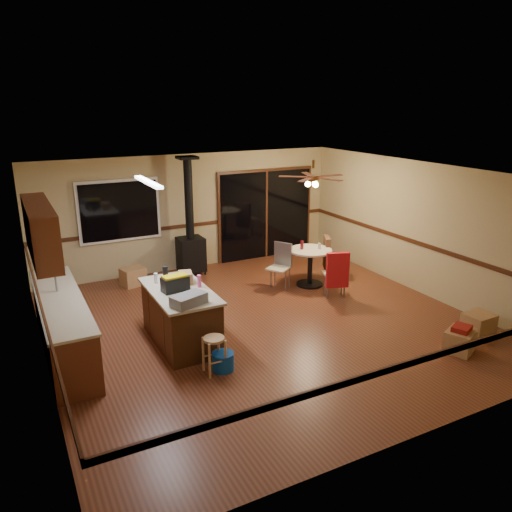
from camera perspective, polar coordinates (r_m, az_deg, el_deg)
floor at (r=8.76m, az=0.91°, el=-7.72°), size 7.00×7.00×0.00m
ceiling at (r=8.01m, az=1.00°, el=9.36°), size 7.00×7.00×0.00m
wall_back at (r=11.40m, az=-7.44°, el=5.00°), size 7.00×0.00×7.00m
wall_front at (r=5.67m, az=18.15°, el=-8.80°), size 7.00×0.00×7.00m
wall_left at (r=7.39m, az=-23.73°, el=-3.24°), size 0.00×7.00×7.00m
wall_right at (r=10.36m, az=18.28°, el=3.01°), size 0.00×7.00×7.00m
chair_rail at (r=8.39m, az=0.94°, el=-1.52°), size 7.00×7.00×0.08m
window at (r=10.88m, az=-15.34°, el=5.02°), size 1.72×0.10×1.32m
sliding_door at (r=12.17m, az=1.13°, el=4.73°), size 2.52×0.10×2.10m
lower_cabinets at (r=8.19m, az=-21.17°, el=-7.53°), size 0.60×3.00×0.86m
countertop at (r=8.02m, az=-21.52°, el=-4.61°), size 0.64×3.04×0.04m
upper_cabinets at (r=7.91m, az=-23.40°, el=2.64°), size 0.35×2.00×0.80m
kitchen_island at (r=8.04m, az=-8.61°, el=-6.80°), size 0.88×1.68×0.90m
wood_stove at (r=11.06m, az=-7.49°, el=1.57°), size 0.55×0.50×2.52m
ceiling_fan at (r=10.01m, az=6.52°, el=8.63°), size 0.24×0.24×0.55m
fluorescent_strip at (r=7.63m, az=-12.22°, el=8.27°), size 0.10×1.20×0.04m
toolbox_grey at (r=7.26m, az=-7.69°, el=-4.96°), size 0.57×0.43×0.16m
toolbox_black at (r=7.79m, az=-9.23°, el=-3.18°), size 0.43×0.26×0.22m
toolbox_yellow_lid at (r=7.75m, az=-9.27°, el=-2.30°), size 0.39×0.24×0.03m
box_on_island at (r=8.10m, az=-8.05°, el=-2.46°), size 0.26×0.31×0.18m
bottle_dark at (r=8.09m, az=-10.30°, el=-2.17°), size 0.11×0.11×0.30m
bottle_pink at (r=7.89m, az=-6.50°, el=-2.87°), size 0.07×0.07×0.20m
bottle_white at (r=8.18m, az=-11.38°, el=-2.50°), size 0.07×0.07×0.17m
bar_stool at (r=7.21m, az=-4.79°, el=-11.22°), size 0.39×0.39×0.55m
blue_bucket at (r=7.33m, az=-3.78°, el=-11.92°), size 0.41×0.41×0.27m
dining_table at (r=10.40m, az=6.21°, el=-0.56°), size 0.88×0.88×0.78m
glass_red at (r=10.30m, az=5.27°, el=1.26°), size 0.09×0.09×0.18m
glass_cream at (r=10.36m, az=7.25°, el=1.15°), size 0.07×0.07×0.13m
chair_left at (r=10.19m, az=2.87°, el=-0.50°), size 0.56×0.55×0.51m
chair_near at (r=9.72m, az=9.26°, el=-1.56°), size 0.54×0.57×0.70m
chair_right at (r=10.78m, az=8.22°, el=0.38°), size 0.60×0.59×0.70m
box_under_window at (r=10.76m, az=-13.85°, el=-2.29°), size 0.54×0.47×0.37m
box_corner_a at (r=8.41m, az=22.29°, el=-8.96°), size 0.57×0.53×0.35m
box_corner_b at (r=9.08m, az=24.07°, el=-7.14°), size 0.47×0.41×0.37m
box_small_red at (r=8.32m, az=22.46°, el=-7.65°), size 0.37×0.34×0.08m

